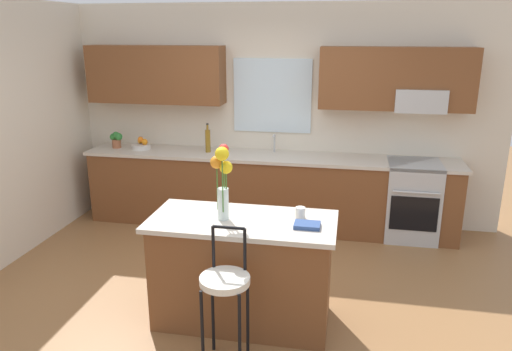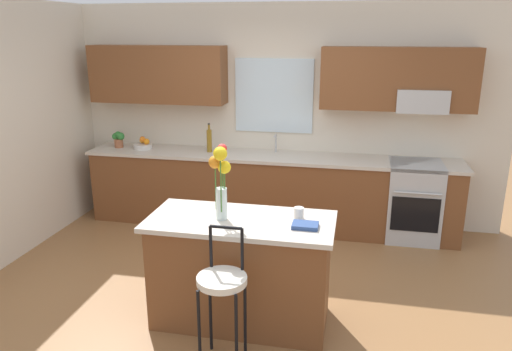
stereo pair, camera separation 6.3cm
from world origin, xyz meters
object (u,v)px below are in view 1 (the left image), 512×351
(kitchen_island, at_px, (243,270))
(flower_vase, at_px, (222,176))
(oven_range, at_px, (411,200))
(fruit_bowl_oranges, at_px, (141,145))
(mug_ceramic, at_px, (300,213))
(potted_plant_small, at_px, (116,139))
(bar_stool_near, at_px, (225,286))
(bottle_olive_oil, at_px, (208,140))
(cookbook, at_px, (307,225))

(kitchen_island, distance_m, flower_vase, 0.84)
(oven_range, distance_m, fruit_bowl_oranges, 3.40)
(mug_ceramic, relative_size, potted_plant_small, 0.43)
(oven_range, height_order, potted_plant_small, potted_plant_small)
(bar_stool_near, bearing_deg, bottle_olive_oil, 108.65)
(kitchen_island, xyz_separation_m, fruit_bowl_oranges, (-1.79, 2.12, 0.50))
(bar_stool_near, xyz_separation_m, cookbook, (0.53, 0.51, 0.30))
(kitchen_island, bearing_deg, cookbook, -6.93)
(bar_stool_near, height_order, mug_ceramic, bar_stool_near)
(cookbook, bearing_deg, oven_range, 64.12)
(bar_stool_near, bearing_deg, potted_plant_small, 128.44)
(fruit_bowl_oranges, bearing_deg, cookbook, -43.22)
(flower_vase, bearing_deg, cookbook, -2.56)
(oven_range, height_order, bar_stool_near, bar_stool_near)
(kitchen_island, relative_size, fruit_bowl_oranges, 6.28)
(oven_range, relative_size, cookbook, 4.60)
(kitchen_island, bearing_deg, flower_vase, -167.14)
(oven_range, distance_m, bar_stool_near, 3.09)
(potted_plant_small, bearing_deg, fruit_bowl_oranges, 0.58)
(kitchen_island, height_order, flower_vase, flower_vase)
(kitchen_island, bearing_deg, oven_range, 53.05)
(flower_vase, bearing_deg, mug_ceramic, 14.22)
(bottle_olive_oil, bearing_deg, cookbook, -56.66)
(fruit_bowl_oranges, height_order, bottle_olive_oil, bottle_olive_oil)
(kitchen_island, height_order, mug_ceramic, mug_ceramic)
(bar_stool_near, distance_m, fruit_bowl_oranges, 3.25)
(mug_ceramic, bearing_deg, oven_range, 60.45)
(mug_ceramic, height_order, fruit_bowl_oranges, fruit_bowl_oranges)
(mug_ceramic, bearing_deg, cookbook, -68.28)
(oven_range, distance_m, bottle_olive_oil, 2.55)
(oven_range, bearing_deg, kitchen_island, -126.95)
(bar_stool_near, bearing_deg, fruit_bowl_oranges, 123.73)
(flower_vase, height_order, cookbook, flower_vase)
(cookbook, distance_m, fruit_bowl_oranges, 3.18)
(flower_vase, relative_size, mug_ceramic, 6.82)
(bar_stool_near, xyz_separation_m, potted_plant_small, (-2.13, 2.68, 0.40))
(oven_range, distance_m, kitchen_island, 2.61)
(potted_plant_small, bearing_deg, bottle_olive_oil, 0.01)
(flower_vase, bearing_deg, fruit_bowl_oranges, 127.42)
(oven_range, xyz_separation_m, kitchen_island, (-1.57, -2.09, 0.00))
(cookbook, relative_size, potted_plant_small, 0.95)
(kitchen_island, bearing_deg, bottle_olive_oil, 113.20)
(oven_range, bearing_deg, bar_stool_near, -120.58)
(cookbook, bearing_deg, mug_ceramic, 111.72)
(fruit_bowl_oranges, xyz_separation_m, bottle_olive_oil, (0.89, -0.00, 0.10))
(oven_range, relative_size, potted_plant_small, 4.36)
(flower_vase, height_order, fruit_bowl_oranges, flower_vase)
(oven_range, xyz_separation_m, bar_stool_near, (-1.57, -2.66, 0.18))
(bottle_olive_oil, distance_m, potted_plant_small, 1.22)
(oven_range, xyz_separation_m, flower_vase, (-1.72, -2.12, 0.83))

